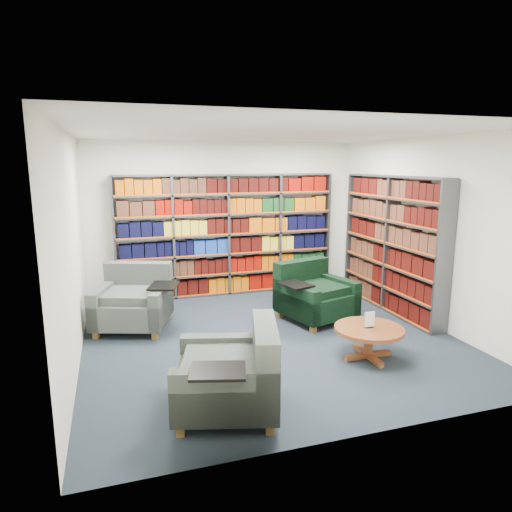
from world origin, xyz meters
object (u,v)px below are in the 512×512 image
object	(u,v)px
chair_teal_left	(135,302)
coffee_table	(369,334)
chair_teal_front	(236,377)
chair_green_right	(312,296)

from	to	relation	value
chair_teal_left	coffee_table	bearing A→B (deg)	-37.34
chair_teal_front	coffee_table	size ratio (longest dim) A/B	1.49
chair_teal_front	chair_green_right	bearing A→B (deg)	51.08
chair_teal_left	chair_green_right	xyz separation A→B (m)	(2.68, -0.47, -0.01)
chair_teal_left	coffee_table	xyz separation A→B (m)	(2.72, -2.07, -0.05)
chair_green_right	coffee_table	bearing A→B (deg)	-88.51
chair_green_right	chair_teal_front	distance (m)	2.97
chair_teal_left	chair_green_right	size ratio (longest dim) A/B	1.04
chair_teal_left	chair_teal_front	bearing A→B (deg)	-73.72
chair_teal_left	coffee_table	size ratio (longest dim) A/B	1.56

